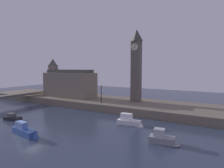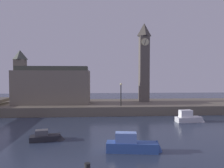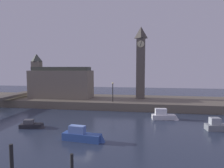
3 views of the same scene
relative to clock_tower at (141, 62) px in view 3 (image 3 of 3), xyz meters
The scene contains 11 objects.
ground_plane 24.09m from the clock_tower, 107.24° to the right, with size 120.00×120.00×0.00m, color #2D384C.
far_embankment 10.92m from the clock_tower, 169.71° to the right, with size 70.00×12.00×1.50m, color #6B6051.
clock_tower is the anchor object (origin of this frame).
parliament_hall 18.30m from the clock_tower, behind, with size 13.42×5.28×9.68m.
streetlamp 9.52m from the clock_tower, 131.72° to the right, with size 0.36×0.36×3.84m.
mooring_post_left 32.43m from the clock_tower, 107.58° to the right, with size 0.30×0.30×2.16m, color #242424.
mooring_post_right 31.47m from the clock_tower, 98.58° to the right, with size 0.25×0.25×1.77m, color #242424.
boat_barge_dark 25.29m from the clock_tower, 126.27° to the right, with size 3.67×1.79×1.16m.
boat_ferry_white 15.27m from the clock_tower, 70.93° to the right, with size 4.29×1.67×1.75m.
boat_tour_blue 25.04m from the clock_tower, 104.25° to the right, with size 5.00×1.68×1.77m.
boat_cruiser_grey 21.32m from the clock_tower, 57.50° to the right, with size 3.65×1.70×1.64m.
Camera 3 is at (7.18, -22.31, 8.07)m, focal length 32.05 mm.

